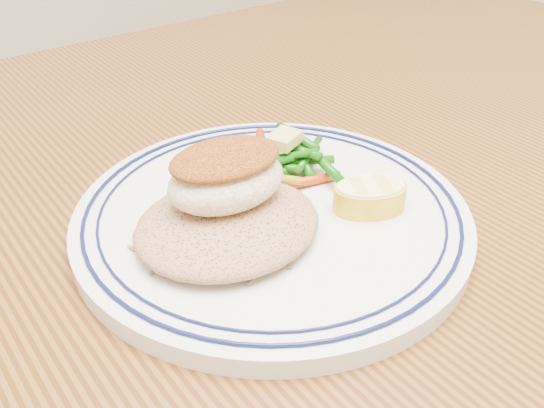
{
  "coord_description": "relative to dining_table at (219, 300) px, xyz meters",
  "views": [
    {
      "loc": [
        -0.2,
        -0.35,
        1.02
      ],
      "look_at": [
        0.02,
        -0.05,
        0.77
      ],
      "focal_mm": 40.0,
      "sensor_mm": 36.0,
      "label": 1
    }
  ],
  "objects": [
    {
      "name": "dining_table",
      "position": [
        0.0,
        0.0,
        0.0
      ],
      "size": [
        1.5,
        0.9,
        0.75
      ],
      "color": "#48290E",
      "rests_on": "ground"
    },
    {
      "name": "plate",
      "position": [
        0.02,
        -0.05,
        0.11
      ],
      "size": [
        0.3,
        0.3,
        0.02
      ],
      "color": "white",
      "rests_on": "dining_table"
    },
    {
      "name": "rice_pilaf",
      "position": [
        -0.02,
        -0.05,
        0.12
      ],
      "size": [
        0.13,
        0.12,
        0.03
      ],
      "primitive_type": "ellipsoid",
      "color": "#946E4A",
      "rests_on": "plate"
    },
    {
      "name": "fish_fillet",
      "position": [
        -0.01,
        -0.04,
        0.15
      ],
      "size": [
        0.09,
        0.07,
        0.04
      ],
      "color": "#F4E8C9",
      "rests_on": "rice_pilaf"
    },
    {
      "name": "vegetable_pile",
      "position": [
        0.06,
        -0.01,
        0.13
      ],
      "size": [
        0.11,
        0.1,
        0.03
      ],
      "color": "#10570A",
      "rests_on": "plate"
    },
    {
      "name": "butter_pat",
      "position": [
        0.06,
        -0.01,
        0.14
      ],
      "size": [
        0.03,
        0.03,
        0.01
      ],
      "primitive_type": "cube",
      "rotation": [
        0.0,
        0.0,
        0.38
      ],
      "color": "#DDC96C",
      "rests_on": "vegetable_pile"
    },
    {
      "name": "lemon_wedge",
      "position": [
        0.08,
        -0.09,
        0.12
      ],
      "size": [
        0.07,
        0.07,
        0.02
      ],
      "color": "yellow",
      "rests_on": "plate"
    }
  ]
}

